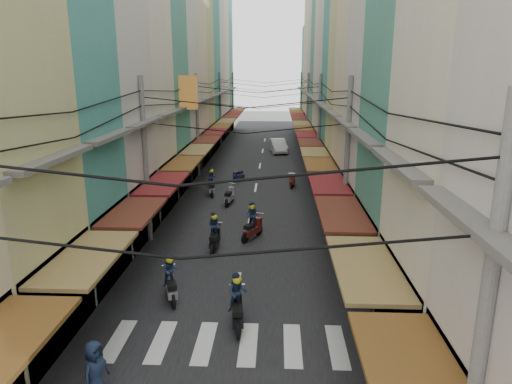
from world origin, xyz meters
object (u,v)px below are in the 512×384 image
(bicycle, at_px, (383,253))
(market_umbrella, at_px, (398,270))
(white_car, at_px, (278,152))
(traffic_sign, at_px, (398,271))

(bicycle, bearing_deg, market_umbrella, -166.21)
(white_car, relative_size, bicycle, 3.16)
(bicycle, xyz_separation_m, traffic_sign, (-1.13, -6.57, 2.08))
(white_car, xyz_separation_m, market_umbrella, (3.89, -33.95, 2.10))
(traffic_sign, bearing_deg, bicycle, 80.21)
(white_car, height_order, market_umbrella, market_umbrella)
(white_car, distance_m, traffic_sign, 34.32)
(traffic_sign, bearing_deg, market_umbrella, 76.79)
(white_car, distance_m, market_umbrella, 34.23)
(white_car, bearing_deg, traffic_sign, -92.72)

